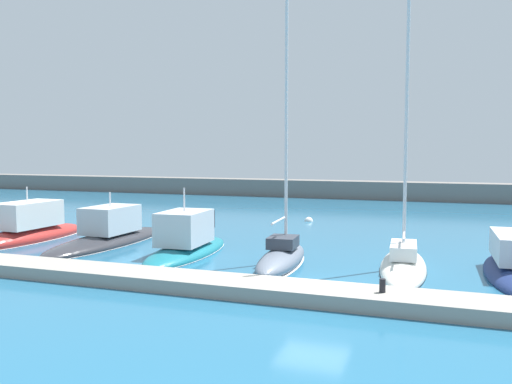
{
  "coord_description": "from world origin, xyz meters",
  "views": [
    {
      "loc": [
        4.43,
        -18.49,
        5.02
      ],
      "look_at": [
        -4.03,
        5.14,
        3.07
      ],
      "focal_mm": 37.39,
      "sensor_mm": 36.0,
      "label": 1
    }
  ],
  "objects_px": {
    "motorboat_teal_third": "(187,244)",
    "dock_bollard": "(382,286)",
    "sailboat_ivory_fifth": "(403,264)",
    "motorboat_red_nearest": "(30,230)",
    "mooring_buoy_white": "(309,221)",
    "sailboat_slate_fourth": "(282,257)",
    "motorboat_charcoal_second": "(109,236)"
  },
  "relations": [
    {
      "from": "motorboat_teal_third",
      "to": "dock_bollard",
      "type": "height_order",
      "value": "motorboat_teal_third"
    },
    {
      "from": "sailboat_ivory_fifth",
      "to": "motorboat_red_nearest",
      "type": "bearing_deg",
      "value": 85.1
    },
    {
      "from": "motorboat_red_nearest",
      "to": "mooring_buoy_white",
      "type": "distance_m",
      "value": 18.3
    },
    {
      "from": "dock_bollard",
      "to": "mooring_buoy_white",
      "type": "bearing_deg",
      "value": 110.5
    },
    {
      "from": "motorboat_red_nearest",
      "to": "sailboat_ivory_fifth",
      "type": "bearing_deg",
      "value": -90.64
    },
    {
      "from": "sailboat_slate_fourth",
      "to": "dock_bollard",
      "type": "height_order",
      "value": "sailboat_slate_fourth"
    },
    {
      "from": "mooring_buoy_white",
      "to": "dock_bollard",
      "type": "xyz_separation_m",
      "value": [
        7.31,
        -19.54,
        0.71
      ]
    },
    {
      "from": "motorboat_red_nearest",
      "to": "motorboat_teal_third",
      "type": "relative_size",
      "value": 1.0
    },
    {
      "from": "motorboat_teal_third",
      "to": "mooring_buoy_white",
      "type": "xyz_separation_m",
      "value": [
        2.64,
        13.75,
        -0.49
      ]
    },
    {
      "from": "motorboat_charcoal_second",
      "to": "sailboat_slate_fourth",
      "type": "relative_size",
      "value": 0.82
    },
    {
      "from": "dock_bollard",
      "to": "sailboat_slate_fourth",
      "type": "bearing_deg",
      "value": 135.18
    },
    {
      "from": "motorboat_charcoal_second",
      "to": "sailboat_slate_fourth",
      "type": "height_order",
      "value": "sailboat_slate_fourth"
    },
    {
      "from": "motorboat_red_nearest",
      "to": "sailboat_ivory_fifth",
      "type": "relative_size",
      "value": 0.51
    },
    {
      "from": "motorboat_charcoal_second",
      "to": "dock_bollard",
      "type": "height_order",
      "value": "motorboat_charcoal_second"
    },
    {
      "from": "motorboat_red_nearest",
      "to": "dock_bollard",
      "type": "relative_size",
      "value": 18.53
    },
    {
      "from": "sailboat_ivory_fifth",
      "to": "mooring_buoy_white",
      "type": "relative_size",
      "value": 26.68
    },
    {
      "from": "sailboat_ivory_fifth",
      "to": "motorboat_teal_third",
      "type": "bearing_deg",
      "value": 87.01
    },
    {
      "from": "motorboat_red_nearest",
      "to": "mooring_buoy_white",
      "type": "height_order",
      "value": "motorboat_red_nearest"
    },
    {
      "from": "motorboat_red_nearest",
      "to": "sailboat_ivory_fifth",
      "type": "distance_m",
      "value": 20.2
    },
    {
      "from": "motorboat_red_nearest",
      "to": "motorboat_teal_third",
      "type": "distance_m",
      "value": 10.05
    },
    {
      "from": "motorboat_red_nearest",
      "to": "motorboat_teal_third",
      "type": "xyz_separation_m",
      "value": [
        10.03,
        -0.57,
        -0.11
      ]
    },
    {
      "from": "dock_bollard",
      "to": "motorboat_red_nearest",
      "type": "bearing_deg",
      "value": 162.33
    },
    {
      "from": "motorboat_charcoal_second",
      "to": "dock_bollard",
      "type": "relative_size",
      "value": 22.42
    },
    {
      "from": "motorboat_teal_third",
      "to": "motorboat_red_nearest",
      "type": "bearing_deg",
      "value": 83.75
    },
    {
      "from": "sailboat_slate_fourth",
      "to": "sailboat_ivory_fifth",
      "type": "relative_size",
      "value": 0.75
    },
    {
      "from": "dock_bollard",
      "to": "sailboat_ivory_fifth",
      "type": "bearing_deg",
      "value": 87.92
    },
    {
      "from": "motorboat_red_nearest",
      "to": "motorboat_charcoal_second",
      "type": "height_order",
      "value": "motorboat_red_nearest"
    },
    {
      "from": "motorboat_teal_third",
      "to": "dock_bollard",
      "type": "relative_size",
      "value": 18.45
    },
    {
      "from": "motorboat_teal_third",
      "to": "mooring_buoy_white",
      "type": "height_order",
      "value": "motorboat_teal_third"
    },
    {
      "from": "mooring_buoy_white",
      "to": "motorboat_teal_third",
      "type": "bearing_deg",
      "value": -100.87
    },
    {
      "from": "sailboat_ivory_fifth",
      "to": "dock_bollard",
      "type": "distance_m",
      "value": 5.92
    },
    {
      "from": "motorboat_charcoal_second",
      "to": "sailboat_ivory_fifth",
      "type": "height_order",
      "value": "sailboat_ivory_fifth"
    }
  ]
}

